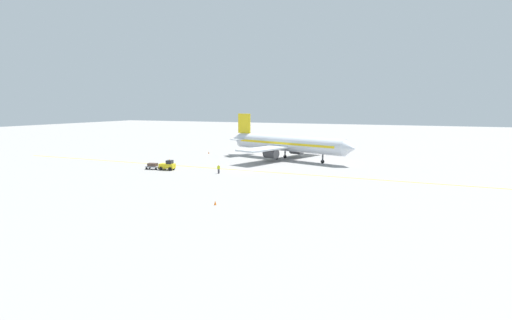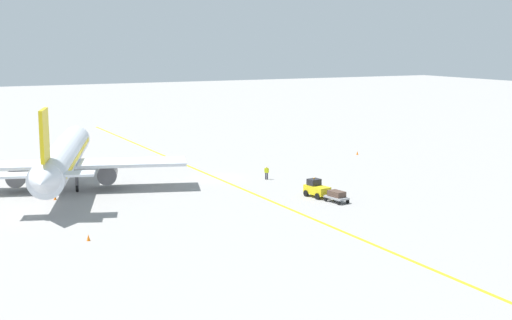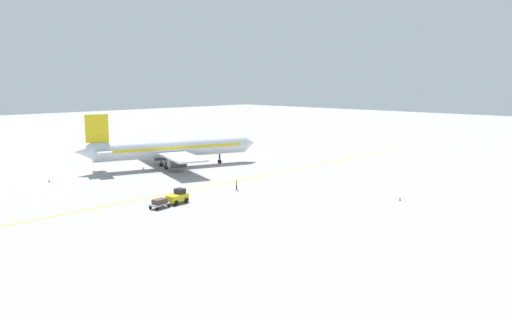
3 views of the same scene
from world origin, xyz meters
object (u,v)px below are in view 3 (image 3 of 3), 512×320
at_px(airplane_at_gate, 171,148).
at_px(traffic_cone_mid_apron, 49,181).
at_px(ground_crew_worker, 237,184).
at_px(traffic_cone_near_nose, 143,168).
at_px(baggage_tug_white, 178,197).
at_px(baggage_cart_trailing, 160,202).
at_px(traffic_cone_by_wingtip, 400,199).

bearing_deg(airplane_at_gate, traffic_cone_mid_apron, -96.81).
bearing_deg(traffic_cone_mid_apron, ground_crew_worker, 33.34).
distance_m(traffic_cone_near_nose, traffic_cone_mid_apron, 17.55).
bearing_deg(baggage_tug_white, traffic_cone_mid_apron, -167.22).
bearing_deg(baggage_tug_white, traffic_cone_near_nose, 156.16).
bearing_deg(traffic_cone_mid_apron, baggage_cart_trailing, 5.86).
height_order(baggage_tug_white, traffic_cone_near_nose, baggage_tug_white).
height_order(ground_crew_worker, traffic_cone_near_nose, ground_crew_worker).
bearing_deg(traffic_cone_by_wingtip, baggage_tug_white, -133.11).
relative_size(airplane_at_gate, baggage_tug_white, 10.86).
bearing_deg(baggage_tug_white, ground_crew_worker, 91.55).
bearing_deg(airplane_at_gate, traffic_cone_near_nose, -112.18).
relative_size(traffic_cone_near_nose, traffic_cone_mid_apron, 1.00).
height_order(ground_crew_worker, traffic_cone_by_wingtip, ground_crew_worker).
xyz_separation_m(airplane_at_gate, traffic_cone_near_nose, (-2.06, -5.04, -3.43)).
xyz_separation_m(ground_crew_worker, traffic_cone_near_nose, (-25.71, 0.21, -0.63)).
bearing_deg(traffic_cone_near_nose, baggage_cart_trailing, -29.11).
bearing_deg(baggage_tug_white, airplane_at_gate, 145.38).
bearing_deg(airplane_at_gate, baggage_cart_trailing, -39.00).
relative_size(ground_crew_worker, traffic_cone_near_nose, 3.05).
relative_size(baggage_tug_white, traffic_cone_near_nose, 5.80).
distance_m(airplane_at_gate, ground_crew_worker, 24.39).
relative_size(airplane_at_gate, traffic_cone_near_nose, 62.98).
bearing_deg(traffic_cone_by_wingtip, baggage_cart_trailing, -128.58).
relative_size(traffic_cone_near_nose, traffic_cone_by_wingtip, 1.00).
distance_m(baggage_tug_white, baggage_cart_trailing, 3.30).
bearing_deg(airplane_at_gate, traffic_cone_by_wingtip, 7.35).
bearing_deg(traffic_cone_near_nose, ground_crew_worker, -0.46).
bearing_deg(ground_crew_worker, traffic_cone_mid_apron, -146.66).
distance_m(airplane_at_gate, baggage_cart_trailing, 31.60).
height_order(baggage_cart_trailing, traffic_cone_by_wingtip, baggage_cart_trailing).
distance_m(ground_crew_worker, traffic_cone_near_nose, 25.72).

